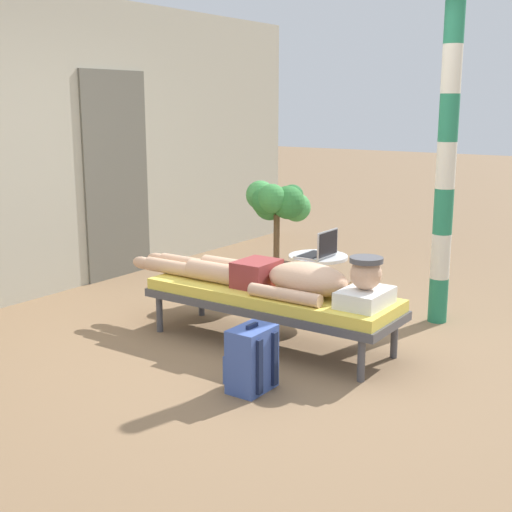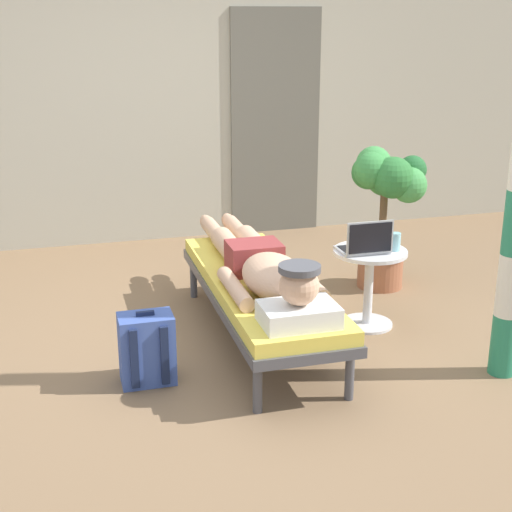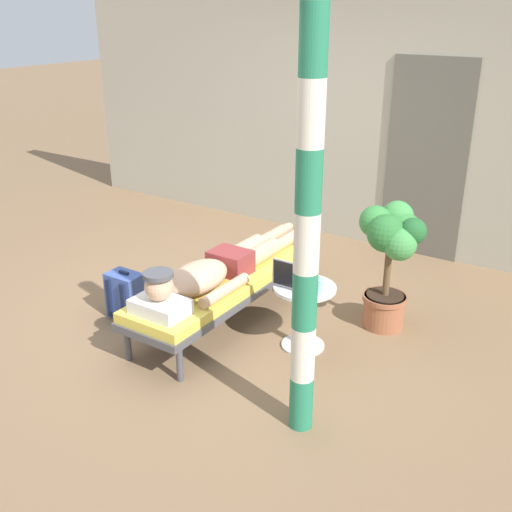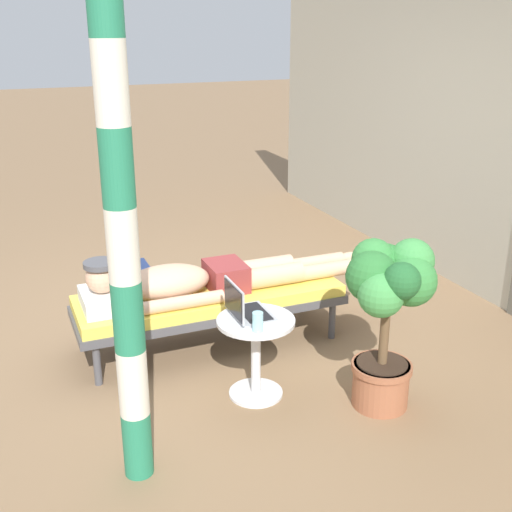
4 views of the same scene
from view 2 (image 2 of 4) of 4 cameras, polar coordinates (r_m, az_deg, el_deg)
The scene contains 10 objects.
ground_plane at distance 4.66m, azimuth -2.71°, elevation -6.78°, with size 40.00×40.00×0.00m, color #846647.
house_wall_back at distance 6.75m, azimuth -5.70°, elevation 12.82°, with size 7.60×0.20×2.70m, color #B2AD99.
house_door_panel at distance 6.88m, azimuth 1.51°, elevation 10.23°, with size 0.84×0.03×2.04m, color #625F54.
lounge_chair at distance 4.58m, azimuth 0.27°, elevation -2.58°, with size 0.61×1.91×0.42m.
person_reclining at distance 4.45m, azimuth 0.55°, elevation -0.82°, with size 0.53×2.17×0.33m.
side_table at distance 4.86m, azimuth 8.75°, elevation -1.42°, with size 0.48×0.48×0.52m.
laptop at distance 4.72m, azimuth 8.47°, elevation 0.90°, with size 0.31×0.24×0.23m.
drink_glass at distance 4.81m, azimuth 10.75°, elevation 1.09°, with size 0.06×0.06×0.12m, color #99D8E5.
backpack at distance 4.17m, azimuth -8.45°, elevation -7.14°, with size 0.30×0.26×0.42m.
potted_plant at distance 5.50m, azimuth 9.96°, elevation 4.60°, with size 0.55×0.56×1.04m.
Camera 2 is at (-0.93, -4.13, 1.96)m, focal length 51.68 mm.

